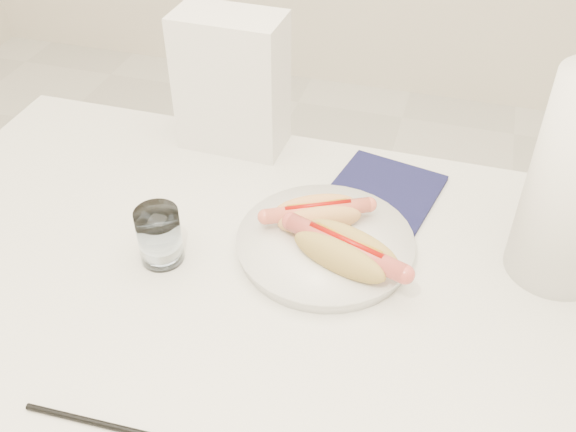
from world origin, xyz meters
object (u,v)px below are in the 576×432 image
(plate, at_px, (325,246))
(napkin_box, at_px, (232,82))
(table, at_px, (266,329))
(water_glass, at_px, (159,236))
(hotdog_right, at_px, (345,251))
(hotdog_left, at_px, (318,214))

(plate, relative_size, napkin_box, 1.04)
(table, relative_size, water_glass, 14.05)
(water_glass, relative_size, napkin_box, 0.36)
(water_glass, bearing_deg, hotdog_right, 9.35)
(hotdog_left, distance_m, napkin_box, 0.30)
(water_glass, bearing_deg, table, -12.19)
(plate, relative_size, hotdog_left, 1.66)
(hotdog_right, bearing_deg, water_glass, -151.40)
(plate, height_order, water_glass, water_glass)
(plate, bearing_deg, water_glass, -159.79)
(table, bearing_deg, hotdog_left, 76.81)
(plate, bearing_deg, table, -115.01)
(napkin_box, bearing_deg, plate, -44.36)
(plate, height_order, napkin_box, napkin_box)
(plate, xyz_separation_m, water_glass, (-0.22, -0.08, 0.03))
(hotdog_left, relative_size, water_glass, 1.74)
(hotdog_left, bearing_deg, hotdog_right, -77.78)
(plate, bearing_deg, napkin_box, 133.72)
(table, height_order, napkin_box, napkin_box)
(hotdog_right, bearing_deg, plate, 152.53)
(table, height_order, hotdog_left, hotdog_left)
(table, relative_size, hotdog_right, 6.71)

